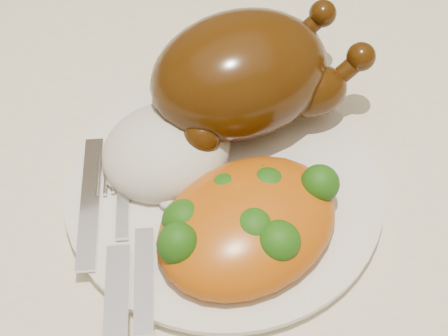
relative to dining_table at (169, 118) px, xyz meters
name	(u,v)px	position (x,y,z in m)	size (l,w,h in m)	color
dining_table	(169,118)	(0.00, 0.00, 0.00)	(1.60, 0.90, 0.76)	brown
tablecloth	(164,70)	(0.00, 0.00, 0.07)	(1.73, 1.03, 0.18)	beige
dinner_plate	(224,187)	(0.00, -0.19, 0.11)	(0.25, 0.25, 0.01)	white
roast_chicken	(245,73)	(0.04, -0.12, 0.16)	(0.19, 0.13, 0.10)	#432307
rice_mound	(167,151)	(-0.04, -0.15, 0.12)	(0.13, 0.12, 0.06)	white
mac_and_cheese	(251,218)	(0.00, -0.23, 0.13)	(0.17, 0.15, 0.06)	#C9610C
cutlery	(121,258)	(-0.10, -0.23, 0.12)	(0.06, 0.19, 0.01)	silver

